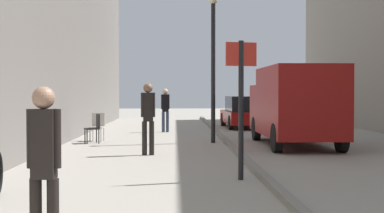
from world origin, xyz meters
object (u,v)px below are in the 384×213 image
Objects in this scene: pedestrian_far_crossing at (148,114)px; lamp_post at (213,59)px; pedestrian_main_foreground at (44,160)px; street_sign_post at (241,97)px; delivery_van at (295,104)px; parked_car at (245,112)px; cafe_chair_by_doorway at (95,126)px; pedestrian_mid_block at (165,107)px; cafe_chair_near_window at (98,125)px.

lamp_post is (1.94, 3.39, 1.64)m from pedestrian_far_crossing.
street_sign_post reaches higher than pedestrian_main_foreground.
street_sign_post is (-2.42, -6.32, 0.26)m from delivery_van.
street_sign_post is (2.51, 4.71, 0.56)m from pedestrian_main_foreground.
parked_car is 0.89× the size of lamp_post.
street_sign_post is 2.77× the size of cafe_chair_by_doorway.
pedestrian_far_crossing is at bearing -111.61° from parked_car.
street_sign_post reaches higher than cafe_chair_by_doorway.
pedestrian_far_crossing is at bearing -170.06° from cafe_chair_by_doorway.
lamp_post reaches higher than street_sign_post.
street_sign_post reaches higher than pedestrian_mid_block.
pedestrian_far_crossing is 4.93m from delivery_van.
parked_car reaches higher than cafe_chair_near_window.
pedestrian_far_crossing is 4.56m from cafe_chair_near_window.
cafe_chair_near_window is (-6.25, 1.80, -0.74)m from delivery_van.
pedestrian_main_foreground is at bearing -101.76° from lamp_post.
delivery_van is 1.26× the size of parked_car.
parked_car is 4.52× the size of cafe_chair_near_window.
street_sign_post reaches higher than parked_car.
pedestrian_far_crossing is at bearing -151.85° from delivery_van.
lamp_post is at bearing -108.57° from cafe_chair_by_doorway.
parked_car is 8.80m from cafe_chair_near_window.
delivery_van is 3.01m from lamp_post.
parked_car is at bearing 22.37° from pedestrian_mid_block.
parked_car is 9.40m from cafe_chair_by_doorway.
pedestrian_mid_block is 1.90× the size of cafe_chair_by_doorway.
pedestrian_mid_block is at bearing 89.39° from pedestrian_main_foreground.
cafe_chair_near_window is at bearing -132.91° from parked_car.
pedestrian_far_crossing is at bearing -76.79° from street_sign_post.
pedestrian_main_foreground is at bearing -113.92° from delivery_van.
pedestrian_far_crossing is (-0.31, -8.05, 0.05)m from pedestrian_mid_block.
delivery_van is at bearing -68.87° from pedestrian_mid_block.
pedestrian_mid_block is 0.69× the size of street_sign_post.
pedestrian_far_crossing is (0.58, 8.72, 0.10)m from pedestrian_main_foreground.
cafe_chair_by_doorway is (-2.19, -4.74, -0.48)m from pedestrian_mid_block.
cafe_chair_by_doorway is at bearing 97.87° from cafe_chair_near_window.
cafe_chair_near_window is (-3.83, 8.12, -1.00)m from street_sign_post.
pedestrian_mid_block is at bearing -94.85° from street_sign_post.
lamp_post reaches higher than cafe_chair_near_window.
parked_car is (3.61, 2.66, -0.32)m from pedestrian_mid_block.
cafe_chair_near_window is (-2.20, -3.94, -0.48)m from pedestrian_mid_block.
pedestrian_far_crossing is at bearing 88.61° from pedestrian_main_foreground.
pedestrian_mid_block reaches higher than cafe_chair_by_doorway.
pedestrian_mid_block is 7.03m from delivery_van.
pedestrian_main_foreground is 12.09m from delivery_van.
pedestrian_mid_block is at bearing -44.43° from cafe_chair_by_doorway.
pedestrian_main_foreground is at bearing 102.55° from cafe_chair_near_window.
pedestrian_main_foreground is 0.65× the size of street_sign_post.
pedestrian_main_foreground is 19.95m from parked_car.
parked_car is at bearing -124.69° from cafe_chair_near_window.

